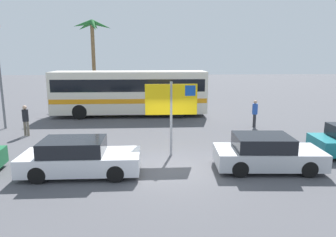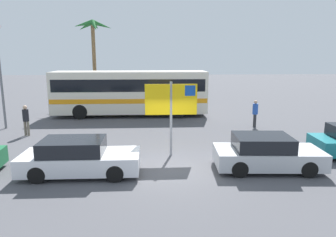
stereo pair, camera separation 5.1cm
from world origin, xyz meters
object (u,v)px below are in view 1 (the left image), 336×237
(car_silver, at_px, (266,153))
(pedestrian_near_sign, at_px, (26,118))
(bus_front_coach, at_px, (130,91))
(car_white, at_px, (79,158))
(pedestrian_by_bus, at_px, (255,111))
(ferry_sign, at_px, (172,102))

(car_silver, bearing_deg, pedestrian_near_sign, 156.35)
(bus_front_coach, bearing_deg, car_white, -95.62)
(pedestrian_near_sign, height_order, pedestrian_by_bus, pedestrian_near_sign)
(ferry_sign, xyz_separation_m, pedestrian_by_bus, (5.36, 5.18, -1.36))
(car_white, distance_m, car_silver, 6.97)
(car_silver, height_order, pedestrian_near_sign, pedestrian_near_sign)
(ferry_sign, height_order, car_white, ferry_sign)
(bus_front_coach, height_order, car_silver, bus_front_coach)
(pedestrian_by_bus, bearing_deg, bus_front_coach, -26.90)
(car_white, distance_m, pedestrian_by_bus, 11.45)
(pedestrian_near_sign, bearing_deg, bus_front_coach, 150.68)
(pedestrian_near_sign, bearing_deg, car_silver, 76.65)
(bus_front_coach, xyz_separation_m, ferry_sign, (2.40, -9.36, 0.54))
(bus_front_coach, distance_m, car_white, 11.53)
(bus_front_coach, relative_size, pedestrian_by_bus, 6.60)
(ferry_sign, height_order, car_silver, ferry_sign)
(car_white, relative_size, pedestrian_near_sign, 2.55)
(ferry_sign, xyz_separation_m, pedestrian_near_sign, (-7.63, 3.78, -1.35))
(car_white, xyz_separation_m, pedestrian_by_bus, (8.88, 7.22, 0.33))
(bus_front_coach, distance_m, ferry_sign, 9.68)
(car_silver, relative_size, pedestrian_near_sign, 2.44)
(ferry_sign, distance_m, car_white, 4.41)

